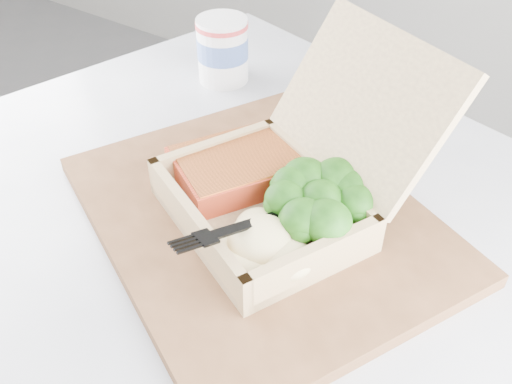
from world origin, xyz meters
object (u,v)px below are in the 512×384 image
Objects in this scene: paper_cup at (223,48)px; takeout_container at (293,174)px; cafe_table at (210,330)px; serving_tray at (258,216)px.

takeout_container is at bearing -39.48° from paper_cup.
cafe_table is at bearing -117.76° from takeout_container.
takeout_container is (0.02, 0.03, 0.05)m from serving_tray.
paper_cup is at bearing 134.00° from serving_tray.
paper_cup reaches higher than cafe_table.
serving_tray is 1.28× the size of takeout_container.
serving_tray is 0.06m from takeout_container.
cafe_table is 0.20m from serving_tray.
cafe_table is 3.18× the size of takeout_container.
cafe_table is 0.26m from takeout_container.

